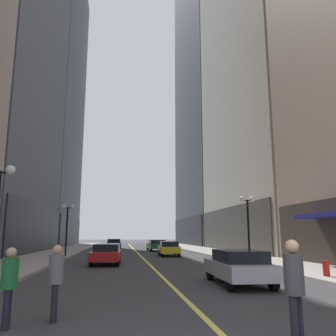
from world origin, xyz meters
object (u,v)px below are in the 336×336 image
pedestrian_with_orange_bag (294,284)px  street_lamp_left_far (67,218)px  pedestrian_in_grey_suit (56,276)px  street_lamp_right_mid (248,214)px  car_green (156,245)px  pedestrian_in_green_parka (9,281)px  car_yellow (169,248)px  fire_hydrant_right (326,270)px  car_red (106,253)px  car_blue (114,243)px  car_silver (238,266)px

pedestrian_with_orange_bag → street_lamp_left_far: (-7.41, 24.70, 2.18)m
pedestrian_in_grey_suit → pedestrian_with_orange_bag: size_ratio=0.92×
street_lamp_left_far → street_lamp_right_mid: 15.35m
car_green → pedestrian_in_green_parka: bearing=-101.1°
car_yellow → pedestrian_in_grey_suit: pedestrian_in_grey_suit is taller
pedestrian_with_orange_bag → fire_hydrant_right: bearing=55.4°
car_green → street_lamp_right_mid: bearing=-78.9°
pedestrian_in_grey_suit → street_lamp_left_far: (-2.97, 22.13, 2.28)m
pedestrian_in_green_parka → street_lamp_left_far: size_ratio=0.37×
car_red → car_yellow: same height
car_red → fire_hydrant_right: car_red is taller
car_blue → street_lamp_left_far: size_ratio=1.07×
street_lamp_left_far → street_lamp_right_mid: bearing=-33.5°
car_red → pedestrian_in_green_parka: size_ratio=2.58×
pedestrian_with_orange_bag → car_red: bearing=102.2°
car_green → street_lamp_right_mid: 20.58m
pedestrian_in_grey_suit → fire_hydrant_right: size_ratio=2.10×
pedestrian_in_green_parka → street_lamp_right_mid: street_lamp_right_mid is taller
pedestrian_with_orange_bag → car_green: bearing=87.7°
street_lamp_left_far → street_lamp_right_mid: size_ratio=1.00×
car_yellow → car_silver: bearing=-89.7°
car_blue → pedestrian_in_green_parka: 41.80m
car_red → car_yellow: bearing=57.9°
pedestrian_in_green_parka → fire_hydrant_right: pedestrian_in_green_parka is taller
car_red → street_lamp_right_mid: (9.19, -1.26, 2.54)m
car_silver → car_green: size_ratio=0.95×
car_blue → street_lamp_right_mid: 29.14m
street_lamp_right_mid → car_blue: bearing=108.2°
street_lamp_left_far → fire_hydrant_right: (13.30, -16.17, -2.86)m
car_yellow → pedestrian_in_green_parka: (-6.79, -23.88, 0.24)m
street_lamp_left_far → pedestrian_in_green_parka: bearing=-84.7°
car_yellow → street_lamp_right_mid: (3.90, -9.69, 2.54)m
car_silver → pedestrian_in_green_parka: size_ratio=2.71×
pedestrian_in_grey_suit → pedestrian_in_green_parka: size_ratio=1.02×
car_blue → pedestrian_with_orange_bag: bearing=-85.2°
car_yellow → car_blue: size_ratio=0.87×
pedestrian_with_orange_bag → fire_hydrant_right: 10.39m
car_red → car_silver: bearing=-61.6°
car_silver → pedestrian_in_grey_suit: bearing=-140.7°
car_red → pedestrian_in_grey_suit: pedestrian_in_grey_suit is taller
pedestrian_in_green_parka → fire_hydrant_right: bearing=30.1°
pedestrian_with_orange_bag → pedestrian_in_grey_suit: bearing=149.9°
car_blue → car_silver: bearing=-81.8°
pedestrian_in_grey_suit → pedestrian_with_orange_bag: 5.13m
car_yellow → pedestrian_with_orange_bag: bearing=-93.3°
car_yellow → pedestrian_in_green_parka: bearing=-105.9°
car_green → car_silver: bearing=-89.7°
car_silver → car_green: (-0.16, 28.76, 0.00)m
car_green → pedestrian_in_green_parka: 34.88m
pedestrian_with_orange_bag → street_lamp_left_far: bearing=106.7°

